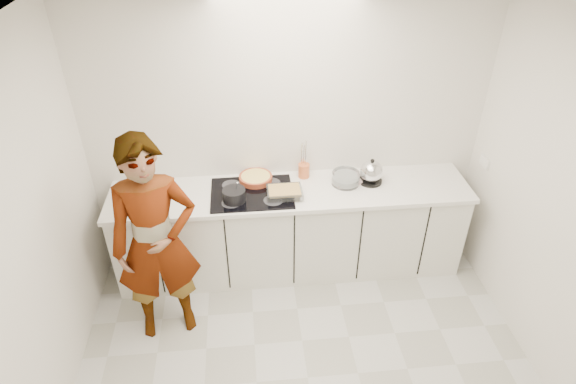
{
  "coord_description": "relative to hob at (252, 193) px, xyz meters",
  "views": [
    {
      "loc": [
        -0.38,
        -2.27,
        3.31
      ],
      "look_at": [
        -0.05,
        1.05,
        1.05
      ],
      "focal_mm": 30.0,
      "sensor_mm": 36.0,
      "label": 1
    }
  ],
  "objects": [
    {
      "name": "countertop",
      "position": [
        0.35,
        0.02,
        -0.03
      ],
      "size": [
        3.24,
        0.64,
        0.04
      ],
      "primitive_type": "cube",
      "color": "white",
      "rests_on": "base_cabinets"
    },
    {
      "name": "tart_dish",
      "position": [
        0.04,
        0.19,
        0.03
      ],
      "size": [
        0.39,
        0.39,
        0.05
      ],
      "color": "#A04023",
      "rests_on": "hob"
    },
    {
      "name": "cook",
      "position": [
        -0.76,
        -0.6,
        -0.01
      ],
      "size": [
        0.73,
        0.55,
        1.82
      ],
      "primitive_type": "imported",
      "rotation": [
        0.0,
        0.0,
        0.19
      ],
      "color": "silver",
      "rests_on": "floor"
    },
    {
      "name": "mixing_bowl",
      "position": [
        0.86,
        0.08,
        0.05
      ],
      "size": [
        0.28,
        0.28,
        0.12
      ],
      "color": "silver",
      "rests_on": "countertop"
    },
    {
      "name": "kettle",
      "position": [
        1.09,
        0.08,
        0.1
      ],
      "size": [
        0.28,
        0.28,
        0.24
      ],
      "color": "black",
      "rests_on": "countertop"
    },
    {
      "name": "wall_back",
      "position": [
        0.35,
        0.34,
        0.38
      ],
      "size": [
        3.6,
        0.0,
        2.6
      ],
      "primitive_type": "cube",
      "color": "silver",
      "rests_on": "ground"
    },
    {
      "name": "hob",
      "position": [
        0.0,
        0.0,
        0.0
      ],
      "size": [
        0.72,
        0.54,
        0.01
      ],
      "primitive_type": "cube",
      "color": "black",
      "rests_on": "countertop"
    },
    {
      "name": "saucepan",
      "position": [
        -0.15,
        -0.11,
        0.06
      ],
      "size": [
        0.25,
        0.25,
        0.19
      ],
      "color": "black",
      "rests_on": "hob"
    },
    {
      "name": "wall_left",
      "position": [
        -1.45,
        -1.26,
        0.38
      ],
      "size": [
        0.0,
        3.2,
        2.6
      ],
      "primitive_type": "cube",
      "color": "silver",
      "rests_on": "ground"
    },
    {
      "name": "tea_towel",
      "position": [
        0.88,
        0.1,
        0.01
      ],
      "size": [
        0.26,
        0.21,
        0.04
      ],
      "primitive_type": "cube",
      "rotation": [
        0.0,
        0.0,
        0.2
      ],
      "color": "white",
      "rests_on": "countertop"
    },
    {
      "name": "baking_dish",
      "position": [
        0.28,
        -0.07,
        0.04
      ],
      "size": [
        0.31,
        0.23,
        0.06
      ],
      "color": "silver",
      "rests_on": "hob"
    },
    {
      "name": "base_cabinets",
      "position": [
        0.35,
        0.02,
        -0.48
      ],
      "size": [
        3.2,
        0.58,
        0.87
      ],
      "primitive_type": "cube",
      "color": "silver",
      "rests_on": "floor"
    },
    {
      "name": "floor",
      "position": [
        0.35,
        -1.26,
        -0.92
      ],
      "size": [
        3.6,
        3.2,
        0.0
      ],
      "primitive_type": "cube",
      "color": "beige",
      "rests_on": "ground"
    },
    {
      "name": "utensil_crock",
      "position": [
        0.49,
        0.24,
        0.06
      ],
      "size": [
        0.12,
        0.12,
        0.13
      ],
      "primitive_type": "cylinder",
      "rotation": [
        0.0,
        0.0,
        -0.2
      ],
      "color": "#D66432",
      "rests_on": "countertop"
    },
    {
      "name": "ceiling",
      "position": [
        0.35,
        -1.26,
        1.68
      ],
      "size": [
        3.6,
        3.2,
        0.0
      ],
      "primitive_type": "cube",
      "color": "white",
      "rests_on": "wall_back"
    }
  ]
}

